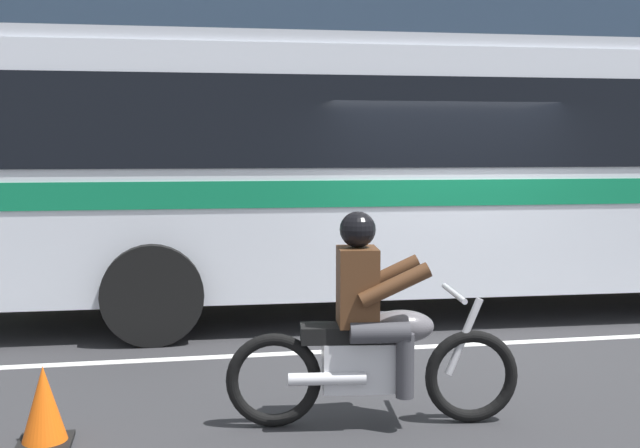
{
  "coord_description": "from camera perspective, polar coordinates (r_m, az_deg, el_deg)",
  "views": [
    {
      "loc": [
        -2.94,
        -8.17,
        2.03
      ],
      "look_at": [
        -1.46,
        -0.42,
        1.26
      ],
      "focal_mm": 44.77,
      "sensor_mm": 36.0,
      "label": 1
    }
  ],
  "objects": [
    {
      "name": "ground_plane",
      "position": [
        8.91,
        8.81,
        -7.62
      ],
      "size": [
        60.0,
        60.0,
        0.0
      ],
      "primitive_type": "plane",
      "color": "#2B2B2D"
    },
    {
      "name": "sidewalk_curb",
      "position": [
        13.73,
        1.65,
        -2.58
      ],
      "size": [
        28.0,
        3.8,
        0.15
      ],
      "primitive_type": "cube",
      "color": "gray",
      "rests_on": "ground_plane"
    },
    {
      "name": "lane_center_stripe",
      "position": [
        8.37,
        10.2,
        -8.49
      ],
      "size": [
        26.6,
        0.14,
        0.01
      ],
      "primitive_type": "cube",
      "color": "silver",
      "rests_on": "ground_plane"
    },
    {
      "name": "transit_bus",
      "position": [
        10.03,
        10.29,
        4.69
      ],
      "size": [
        12.29,
        2.97,
        3.22
      ],
      "color": "silver",
      "rests_on": "ground_plane"
    },
    {
      "name": "motorcycle_with_rider",
      "position": [
        5.83,
        3.72,
        -8.03
      ],
      "size": [
        2.14,
        0.67,
        1.56
      ],
      "color": "black",
      "rests_on": "ground_plane"
    },
    {
      "name": "fire_hydrant",
      "position": [
        12.19,
        -5.58,
        -1.53
      ],
      "size": [
        0.22,
        0.3,
        0.75
      ],
      "color": "#4C8C3F",
      "rests_on": "sidewalk_curb"
    },
    {
      "name": "traffic_cone",
      "position": [
        5.86,
        -19.13,
        -12.3
      ],
      "size": [
        0.36,
        0.36,
        0.55
      ],
      "color": "#EA590F",
      "rests_on": "ground_plane"
    }
  ]
}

